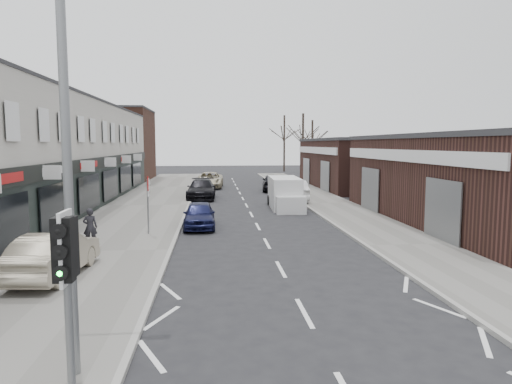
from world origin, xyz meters
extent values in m
plane|color=black|center=(0.00, 0.00, 0.00)|extent=(160.00, 160.00, 0.00)
cube|color=slate|center=(-6.75, 22.00, 0.06)|extent=(5.50, 64.00, 0.12)
cube|color=slate|center=(5.75, 22.00, 0.06)|extent=(3.50, 64.00, 0.12)
cube|color=beige|center=(-13.50, 19.50, 3.55)|extent=(8.00, 41.00, 7.10)
cube|color=#4B2B20|center=(-13.50, 45.00, 4.00)|extent=(8.00, 10.00, 8.00)
cube|color=#3A1F1A|center=(12.50, 14.00, 2.25)|extent=(10.00, 18.00, 4.50)
cube|color=#3A1F1A|center=(12.50, 34.00, 2.25)|extent=(10.00, 16.00, 4.50)
cylinder|color=slate|center=(-4.40, -2.00, 1.62)|extent=(0.12, 0.12, 3.00)
cube|color=silver|center=(-4.40, -2.00, 2.67)|extent=(0.05, 0.55, 1.10)
cube|color=black|center=(-4.40, -2.12, 2.67)|extent=(0.28, 0.22, 0.95)
sphere|color=#0CE533|center=(-4.40, -2.24, 2.37)|extent=(0.18, 0.18, 0.18)
cube|color=black|center=(-4.40, -1.88, 2.67)|extent=(0.26, 0.20, 0.90)
cylinder|color=slate|center=(-4.70, -0.80, 4.12)|extent=(0.16, 0.16, 8.00)
cylinder|color=slate|center=(-5.20, 12.00, 1.37)|extent=(0.07, 0.07, 2.50)
cube|color=white|center=(-5.15, 12.00, 1.97)|extent=(0.04, 0.45, 0.25)
cube|color=silver|center=(2.40, 20.58, 1.01)|extent=(1.98, 4.47, 2.01)
cube|color=silver|center=(2.40, 17.99, 0.52)|extent=(1.80, 0.83, 1.06)
cylinder|color=black|center=(1.58, 19.04, 0.34)|extent=(0.21, 0.67, 0.67)
cylinder|color=black|center=(3.22, 19.04, 0.34)|extent=(0.21, 0.67, 0.67)
cylinder|color=black|center=(1.58, 22.12, 0.34)|extent=(0.21, 0.67, 0.67)
cylinder|color=black|center=(3.22, 22.12, 0.34)|extent=(0.21, 0.67, 0.67)
imported|color=#A09580|center=(-7.14, 5.44, 0.81)|extent=(1.80, 4.30, 1.38)
imported|color=black|center=(-7.18, 9.74, 0.88)|extent=(0.60, 0.44, 1.52)
imported|color=#13163B|center=(-2.96, 13.96, 0.65)|extent=(1.59, 3.85, 1.31)
imported|color=black|center=(-3.16, 26.08, 0.75)|extent=(2.23, 5.21, 1.50)
imported|color=beige|center=(-2.64, 34.92, 0.75)|extent=(2.77, 5.50, 1.49)
imported|color=silver|center=(3.50, 23.81, 0.80)|extent=(1.77, 4.87, 1.59)
imported|color=black|center=(3.06, 31.44, 0.79)|extent=(2.34, 4.81, 1.58)
camera|label=1|loc=(-2.22, -8.82, 4.19)|focal=32.00mm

